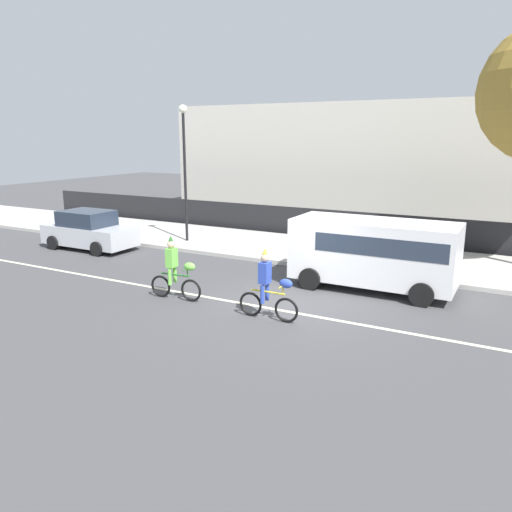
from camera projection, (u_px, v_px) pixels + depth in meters
ground_plane at (292, 306)px, 14.22m from camera, size 80.00×80.00×0.00m
road_centre_line at (284, 311)px, 13.80m from camera, size 36.00×0.14×0.01m
sidewalk_curb at (360, 256)px, 19.76m from camera, size 60.00×5.00×0.15m
fence_line at (380, 229)px, 22.10m from camera, size 40.00×0.08×1.40m
building_backdrop at (416, 162)px, 28.99m from camera, size 28.00×8.00×6.52m
parade_cyclist_lime at (175, 272)px, 14.60m from camera, size 1.72×0.50×1.92m
parade_cyclist_cobalt at (269, 289)px, 12.99m from camera, size 1.72×0.50×1.92m
parked_van_white at (376, 250)px, 15.48m from camera, size 5.00×2.22×2.18m
parked_car_silver at (89, 231)px, 21.27m from camera, size 4.10×1.92×1.64m
street_lamp_post at (184, 153)px, 21.50m from camera, size 0.36×0.36×5.86m
pedestrian_onlooker at (426, 243)px, 17.72m from camera, size 0.32×0.20×1.62m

